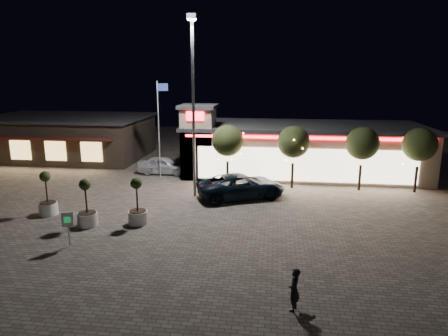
# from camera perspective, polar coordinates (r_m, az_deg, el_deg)

# --- Properties ---
(ground) EXTENTS (90.00, 90.00, 0.00)m
(ground) POSITION_cam_1_polar(r_m,az_deg,el_deg) (22.18, -13.50, -9.80)
(ground) COLOR #6C6358
(ground) RESTS_ON ground
(retail_building) EXTENTS (20.40, 8.40, 6.10)m
(retail_building) POSITION_cam_1_polar(r_m,az_deg,el_deg) (35.44, 10.33, 2.79)
(retail_building) COLOR gray
(retail_building) RESTS_ON ground
(restaurant_building) EXTENTS (16.40, 11.00, 4.30)m
(restaurant_building) POSITION_cam_1_polar(r_m,az_deg,el_deg) (45.01, -21.48, 4.23)
(restaurant_building) COLOR #382D23
(restaurant_building) RESTS_ON ground
(floodlight_pole) EXTENTS (0.60, 0.40, 12.38)m
(floodlight_pole) POSITION_cam_1_polar(r_m,az_deg,el_deg) (27.61, -4.42, 10.07)
(floodlight_pole) COLOR gray
(floodlight_pole) RESTS_ON ground
(flagpole) EXTENTS (0.95, 0.10, 8.00)m
(flagpole) POSITION_cam_1_polar(r_m,az_deg,el_deg) (33.59, -9.19, 6.63)
(flagpole) COLOR white
(flagpole) RESTS_ON ground
(string_tree_a) EXTENTS (2.42, 2.42, 4.79)m
(string_tree_a) POSITION_cam_1_polar(r_m,az_deg,el_deg) (30.62, 0.51, 3.92)
(string_tree_a) COLOR #332319
(string_tree_a) RESTS_ON ground
(string_tree_b) EXTENTS (2.42, 2.42, 4.79)m
(string_tree_b) POSITION_cam_1_polar(r_m,az_deg,el_deg) (30.44, 9.91, 3.66)
(string_tree_b) COLOR #332319
(string_tree_b) RESTS_ON ground
(string_tree_c) EXTENTS (2.42, 2.42, 4.79)m
(string_tree_c) POSITION_cam_1_polar(r_m,az_deg,el_deg) (31.08, 19.17, 3.32)
(string_tree_c) COLOR #332319
(string_tree_c) RESTS_ON ground
(string_tree_d) EXTENTS (2.42, 2.42, 4.79)m
(string_tree_d) POSITION_cam_1_polar(r_m,az_deg,el_deg) (32.14, 26.17, 3.00)
(string_tree_d) COLOR #332319
(string_tree_d) RESTS_ON ground
(pickup_truck) EXTENTS (6.80, 5.07, 1.72)m
(pickup_truck) POSITION_cam_1_polar(r_m,az_deg,el_deg) (28.16, 2.48, -2.57)
(pickup_truck) COLOR black
(pickup_truck) RESTS_ON ground
(white_sedan) EXTENTS (4.49, 1.86, 1.52)m
(white_sedan) POSITION_cam_1_polar(r_m,az_deg,el_deg) (35.24, -8.64, 0.38)
(white_sedan) COLOR silver
(white_sedan) RESTS_ON ground
(pedestrian) EXTENTS (0.56, 0.70, 1.67)m
(pedestrian) POSITION_cam_1_polar(r_m,az_deg,el_deg) (15.56, 9.99, -16.76)
(pedestrian) COLOR black
(pedestrian) RESTS_ON ground
(dog) EXTENTS (0.45, 0.23, 0.24)m
(dog) POSITION_cam_1_polar(r_m,az_deg,el_deg) (15.29, 12.20, -20.09)
(dog) COLOR #59514C
(dog) RESTS_ON ground
(planter_left) EXTENTS (1.13, 1.13, 2.79)m
(planter_left) POSITION_cam_1_polar(r_m,az_deg,el_deg) (27.12, -23.89, -4.37)
(planter_left) COLOR white
(planter_left) RESTS_ON ground
(planter_mid) EXTENTS (1.14, 1.14, 2.80)m
(planter_mid) POSITION_cam_1_polar(r_m,az_deg,el_deg) (24.35, -18.97, -5.88)
(planter_mid) COLOR white
(planter_mid) RESTS_ON ground
(planter_right) EXTENTS (1.13, 1.13, 2.79)m
(planter_right) POSITION_cam_1_polar(r_m,az_deg,el_deg) (23.88, -12.24, -5.83)
(planter_right) COLOR white
(planter_right) RESTS_ON ground
(valet_sign) EXTENTS (0.59, 0.22, 1.82)m
(valet_sign) POSITION_cam_1_polar(r_m,az_deg,el_deg) (21.74, -21.42, -7.26)
(valet_sign) COLOR gray
(valet_sign) RESTS_ON ground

